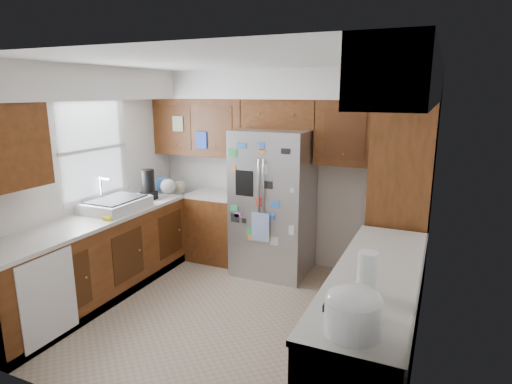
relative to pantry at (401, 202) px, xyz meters
The scene contains 12 objects.
floor 2.17m from the pantry, 142.52° to the right, with size 3.60×3.60×0.00m, color tan.
room_shell 1.94m from the pantry, 153.92° to the right, with size 3.64×3.24×2.52m.
left_counter_run 3.14m from the pantry, 158.56° to the right, with size 1.36×3.20×0.92m.
right_counter_run 1.75m from the pantry, 90.00° to the right, with size 0.63×2.25×0.92m.
pantry is the anchor object (origin of this frame).
fridge 1.51m from the pantry, behind, with size 0.90×0.79×1.80m.
bridge_cabinet 1.77m from the pantry, 169.43° to the left, with size 0.96×0.34×0.35m, color #41240C.
fridge_top_items 1.98m from the pantry, behind, with size 0.71×0.29×0.26m.
sink_assembly 3.18m from the pantry, 160.63° to the right, with size 0.52×0.73×0.37m.
left_counter_clutter 2.99m from the pantry, behind, with size 0.38×0.78×0.38m.
rice_cooker 2.53m from the pantry, 90.01° to the right, with size 0.33×0.32×0.28m.
paper_towel 2.01m from the pantry, 90.42° to the right, with size 0.13×0.13×0.29m, color white.
Camera 1 is at (1.88, -3.57, 2.24)m, focal length 30.00 mm.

